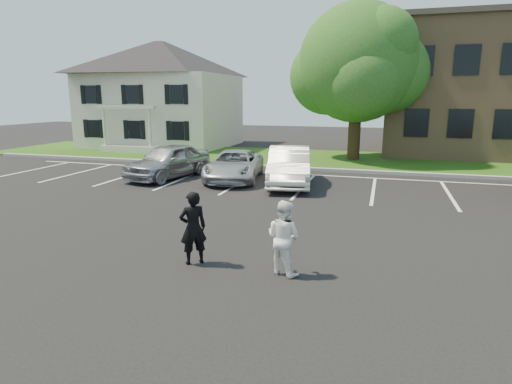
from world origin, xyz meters
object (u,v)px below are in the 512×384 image
(man_black_suit, at_px, (193,228))
(man_white_shirt, at_px, (283,237))
(car_silver_west, at_px, (168,161))
(car_silver_minivan, at_px, (234,165))
(car_white_sedan, at_px, (289,166))
(house, at_px, (162,94))
(tree, at_px, (359,66))

(man_black_suit, relative_size, man_white_shirt, 1.04)
(car_silver_west, distance_m, car_silver_minivan, 3.09)
(car_silver_west, relative_size, car_silver_minivan, 0.97)
(car_white_sedan, bearing_deg, man_white_shirt, -89.52)
(house, distance_m, man_white_shirt, 25.54)
(car_silver_west, xyz_separation_m, car_silver_minivan, (3.06, 0.38, -0.13))
(car_silver_minivan, bearing_deg, tree, 49.25)
(car_white_sedan, bearing_deg, car_silver_west, 169.37)
(man_black_suit, distance_m, man_white_shirt, 2.03)
(car_silver_minivan, bearing_deg, man_white_shirt, -74.13)
(tree, xyz_separation_m, man_black_suit, (-2.32, -17.32, -4.52))
(man_white_shirt, bearing_deg, car_white_sedan, -55.46)
(house, bearing_deg, tree, -14.38)
(man_white_shirt, xyz_separation_m, car_silver_west, (-7.53, 9.16, -0.01))
(house, relative_size, car_silver_minivan, 2.18)
(car_silver_west, distance_m, car_white_sedan, 5.64)
(tree, distance_m, car_white_sedan, 9.53)
(man_black_suit, xyz_separation_m, car_silver_minivan, (-2.43, 9.58, -0.17))
(house, relative_size, man_black_suit, 6.24)
(house, distance_m, car_silver_minivan, 15.37)
(man_black_suit, relative_size, car_white_sedan, 0.34)
(tree, relative_size, car_silver_minivan, 1.86)
(car_white_sedan, bearing_deg, house, 125.11)
(man_white_shirt, bearing_deg, car_silver_minivan, -41.98)
(man_black_suit, distance_m, car_silver_west, 10.71)
(man_white_shirt, xyz_separation_m, car_white_sedan, (-1.89, 9.21, 0.00))
(car_silver_west, xyz_separation_m, car_white_sedan, (5.64, 0.05, 0.01))
(tree, bearing_deg, car_silver_minivan, -121.54)
(house, xyz_separation_m, man_black_suit, (12.17, -21.04, -3.00))
(car_white_sedan, bearing_deg, car_silver_minivan, 161.53)
(man_black_suit, relative_size, car_silver_minivan, 0.35)
(tree, bearing_deg, car_silver_west, -133.88)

